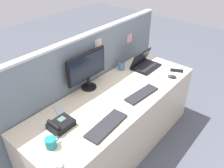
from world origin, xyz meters
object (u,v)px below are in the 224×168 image
(computer_mouse_right_hand, at_px, (58,164))
(cell_phone_black_slab, at_px, (177,71))
(keyboard_spare, at_px, (142,94))
(cell_phone_silver_slab, at_px, (59,110))
(keyboard_main, at_px, (106,126))
(coffee_mug, at_px, (51,143))
(laptop, at_px, (144,63))
(desktop_monitor, at_px, (87,68))
(desk_phone, at_px, (61,124))
(computer_mouse_left_hand, at_px, (172,76))
(pen_cup, at_px, (121,66))

(computer_mouse_right_hand, xyz_separation_m, cell_phone_black_slab, (1.82, -0.02, -0.01))
(keyboard_spare, relative_size, cell_phone_silver_slab, 2.76)
(keyboard_main, distance_m, coffee_mug, 0.49)
(laptop, distance_m, computer_mouse_right_hand, 1.69)
(desktop_monitor, xyz_separation_m, laptop, (0.79, -0.20, -0.19))
(keyboard_main, relative_size, cell_phone_silver_slab, 2.96)
(keyboard_main, xyz_separation_m, cell_phone_silver_slab, (-0.12, 0.50, -0.01))
(desk_phone, height_order, computer_mouse_left_hand, desk_phone)
(keyboard_main, height_order, computer_mouse_right_hand, computer_mouse_right_hand)
(desktop_monitor, distance_m, cell_phone_silver_slab, 0.52)
(pen_cup, height_order, cell_phone_silver_slab, pen_cup)
(desktop_monitor, relative_size, cell_phone_black_slab, 3.35)
(computer_mouse_right_hand, distance_m, cell_phone_black_slab, 1.82)
(computer_mouse_right_hand, height_order, cell_phone_silver_slab, computer_mouse_right_hand)
(computer_mouse_right_hand, distance_m, computer_mouse_left_hand, 1.64)
(keyboard_spare, height_order, computer_mouse_right_hand, computer_mouse_right_hand)
(laptop, bearing_deg, desktop_monitor, 165.43)
(laptop, xyz_separation_m, pen_cup, (-0.24, 0.18, -0.00))
(desktop_monitor, height_order, cell_phone_silver_slab, desktop_monitor)
(desktop_monitor, relative_size, computer_mouse_right_hand, 5.15)
(laptop, bearing_deg, cell_phone_black_slab, -65.23)
(computer_mouse_left_hand, height_order, cell_phone_black_slab, computer_mouse_left_hand)
(cell_phone_black_slab, bearing_deg, keyboard_spare, 149.91)
(keyboard_spare, relative_size, pen_cup, 2.35)
(keyboard_main, height_order, coffee_mug, coffee_mug)
(laptop, bearing_deg, keyboard_spare, -148.70)
(desktop_monitor, height_order, laptop, desktop_monitor)
(coffee_mug, bearing_deg, computer_mouse_left_hand, -8.46)
(computer_mouse_right_hand, relative_size, cell_phone_silver_slab, 0.67)
(keyboard_spare, bearing_deg, cell_phone_silver_slab, 152.06)
(laptop, relative_size, keyboard_spare, 0.86)
(cell_phone_silver_slab, bearing_deg, computer_mouse_right_hand, -109.12)
(cell_phone_silver_slab, bearing_deg, coffee_mug, -115.92)
(desktop_monitor, height_order, pen_cup, desktop_monitor)
(pen_cup, relative_size, cell_phone_black_slab, 1.13)
(keyboard_main, bearing_deg, cell_phone_black_slab, -4.34)
(keyboard_main, relative_size, computer_mouse_right_hand, 4.39)
(desk_phone, bearing_deg, cell_phone_black_slab, -11.34)
(keyboard_main, bearing_deg, keyboard_spare, -0.70)
(desktop_monitor, distance_m, computer_mouse_right_hand, 1.05)
(cell_phone_black_slab, bearing_deg, desktop_monitor, 122.75)
(pen_cup, bearing_deg, keyboard_spare, -120.74)
(coffee_mug, bearing_deg, keyboard_main, -22.27)
(cell_phone_silver_slab, bearing_deg, pen_cup, 22.22)
(desk_phone, xyz_separation_m, cell_phone_black_slab, (1.56, -0.31, -0.03))
(computer_mouse_left_hand, bearing_deg, keyboard_main, 155.70)
(desktop_monitor, xyz_separation_m, cell_phone_silver_slab, (-0.46, -0.06, -0.24))
(computer_mouse_right_hand, height_order, cell_phone_black_slab, computer_mouse_right_hand)
(keyboard_main, height_order, keyboard_spare, same)
(keyboard_spare, height_order, coffee_mug, coffee_mug)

